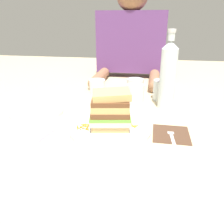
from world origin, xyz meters
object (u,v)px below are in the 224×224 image
main_plate (110,129)px  sandwich (111,110)px  empty_tumbler_1 (135,88)px  napkin_pink (36,134)px  empty_tumbler_2 (97,87)px  diner_across (131,35)px  fork (172,136)px  water_bottle (168,75)px  side_plate (37,111)px  empty_tumbler_0 (161,90)px  napkin_dark (171,134)px  juice_glass (135,98)px  knife (64,127)px

main_plate → sandwich: sandwich is taller
main_plate → empty_tumbler_1: 0.38m
napkin_pink → empty_tumbler_2: bearing=78.1°
sandwich → diner_across: size_ratio=0.25×
sandwich → fork: bearing=-3.5°
water_bottle → main_plate: bearing=-126.2°
water_bottle → side_plate: 0.54m
empty_tumbler_1 → sandwich: bearing=-97.4°
fork → side_plate: size_ratio=0.81×
empty_tumbler_0 → empty_tumbler_2: (-0.31, 0.03, -0.01)m
napkin_dark → diner_across: bearing=105.3°
sandwich → napkin_dark: (0.20, 0.01, -0.07)m
fork → water_bottle: water_bottle is taller
juice_glass → empty_tumbler_1: juice_glass is taller
napkin_pink → diner_across: 0.91m
fork → empty_tumbler_2: 0.52m
water_bottle → empty_tumbler_1: water_bottle is taller
fork → empty_tumbler_2: size_ratio=2.13×
sandwich → empty_tumbler_2: size_ratio=1.84×
main_plate → juice_glass: bearing=74.5°
empty_tumbler_2 → napkin_pink: 0.47m
empty_tumbler_0 → napkin_dark: bearing=-85.6°
empty_tumbler_0 → napkin_pink: bearing=-133.7°
main_plate → side_plate: (-0.31, 0.10, -0.00)m
juice_glass → water_bottle: bearing=13.4°
main_plate → napkin_pink: bearing=-165.0°
empty_tumbler_0 → side_plate: 0.55m
empty_tumbler_1 → napkin_pink: size_ratio=1.04×
napkin_pink → water_bottle: bearing=37.1°
napkin_dark → side_plate: (-0.51, 0.09, 0.01)m
napkin_dark → empty_tumbler_1: 0.40m
napkin_dark → side_plate: bearing=169.7°
main_plate → water_bottle: size_ratio=0.85×
napkin_dark → fork: size_ratio=0.78×
empty_tumbler_1 → side_plate: bearing=-142.8°
main_plate → water_bottle: 0.34m
juice_glass → empty_tumbler_0: size_ratio=1.11×
napkin_dark → knife: 0.36m
juice_glass → knife: bearing=-135.2°
sandwich → knife: (-0.16, 0.00, -0.07)m
sandwich → napkin_dark: size_ratio=1.11×
diner_across → sandwich: bearing=-88.7°
juice_glass → napkin_dark: bearing=-58.0°
fork → juice_glass: size_ratio=1.66×
fork → water_bottle: 0.30m
fork → knife: bearing=177.9°
main_plate → napkin_dark: bearing=3.2°
fork → diner_across: 0.87m
fork → diner_across: bearing=105.0°
empty_tumbler_0 → empty_tumbler_2: empty_tumbler_0 is taller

